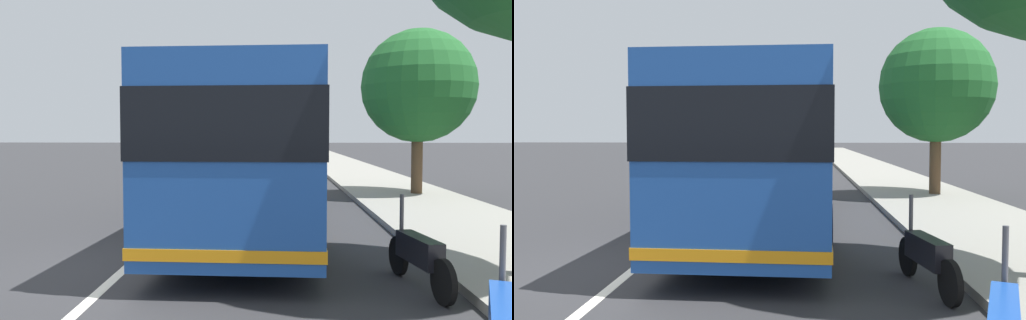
{
  "view_description": "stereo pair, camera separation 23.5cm",
  "coord_description": "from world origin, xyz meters",
  "views": [
    {
      "loc": [
        -8.1,
        -2.39,
        2.15
      ],
      "look_at": [
        3.83,
        -1.93,
        1.54
      ],
      "focal_mm": 36.92,
      "sensor_mm": 36.0,
      "label": 1
    },
    {
      "loc": [
        -8.09,
        -2.63,
        2.15
      ],
      "look_at": [
        3.83,
        -1.93,
        1.54
      ],
      "focal_mm": 36.92,
      "sensor_mm": 36.0,
      "label": 2
    }
  ],
  "objects": [
    {
      "name": "motorcycle_by_tree",
      "position": [
        -0.82,
        -4.37,
        0.46
      ],
      "size": [
        2.01,
        0.41,
        1.24
      ],
      "rotation": [
        0.0,
        0.0,
        0.16
      ],
      "color": "black",
      "rests_on": "ground"
    },
    {
      "name": "ground_plane",
      "position": [
        0.0,
        0.0,
        0.0
      ],
      "size": [
        220.0,
        220.0,
        0.0
      ],
      "primitive_type": "plane",
      "color": "#2D2D30"
    },
    {
      "name": "car_ahead_same_lane",
      "position": [
        44.73,
        1.55,
        0.71
      ],
      "size": [
        4.03,
        1.99,
        1.48
      ],
      "rotation": [
        0.0,
        0.0,
        3.19
      ],
      "color": "gray",
      "rests_on": "ground"
    },
    {
      "name": "sidewalk_curb",
      "position": [
        10.0,
        -6.67,
        0.07
      ],
      "size": [
        110.0,
        3.6,
        0.14
      ],
      "primitive_type": "cube",
      "color": "gray",
      "rests_on": "ground"
    },
    {
      "name": "roadside_tree_mid_block",
      "position": [
        9.65,
        -7.1,
        3.71
      ],
      "size": [
        3.76,
        3.76,
        5.6
      ],
      "color": "brown",
      "rests_on": "ground"
    },
    {
      "name": "car_oncoming",
      "position": [
        26.14,
        -2.51,
        0.68
      ],
      "size": [
        4.29,
        1.99,
        1.45
      ],
      "rotation": [
        0.0,
        0.0,
        0.05
      ],
      "color": "silver",
      "rests_on": "ground"
    },
    {
      "name": "coach_bus",
      "position": [
        4.12,
        -1.95,
        1.85
      ],
      "size": [
        11.52,
        3.04,
        3.24
      ],
      "rotation": [
        0.0,
        0.0,
        -0.04
      ],
      "color": "#1E4C9E",
      "rests_on": "ground"
    },
    {
      "name": "lane_divider_line",
      "position": [
        10.0,
        0.0,
        0.0
      ],
      "size": [
        110.0,
        0.16,
        0.01
      ],
      "primitive_type": "cube",
      "color": "silver",
      "rests_on": "ground"
    }
  ]
}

